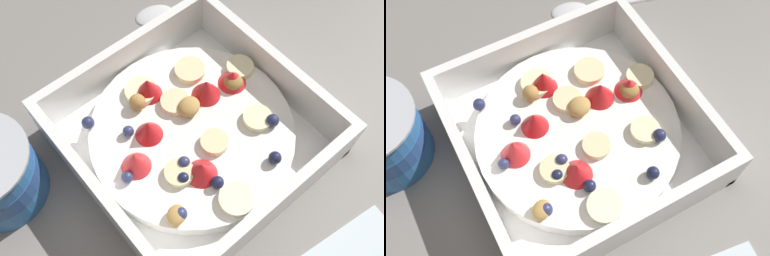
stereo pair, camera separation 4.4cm
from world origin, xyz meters
TOP-DOWN VIEW (x-y plane):
  - ground_plane at (0.00, 0.00)m, footprint 2.40×2.40m
  - fruit_bowl at (0.02, -0.01)m, footprint 0.23×0.23m
  - spoon at (0.17, -0.11)m, footprint 0.07×0.17m

SIDE VIEW (x-z plane):
  - ground_plane at x=0.00m, z-range 0.00..0.00m
  - spoon at x=0.17m, z-range 0.00..0.01m
  - fruit_bowl at x=0.02m, z-range -0.01..0.05m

